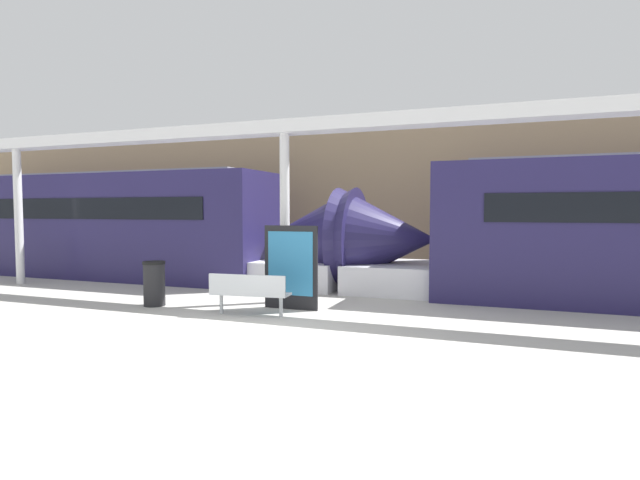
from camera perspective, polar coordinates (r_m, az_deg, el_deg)
name	(u,v)px	position (r m, az deg, el deg)	size (l,w,h in m)	color
ground_plane	(260,337)	(8.19, -6.86, -11.00)	(60.00, 60.00, 0.00)	#B2AFA8
station_wall	(388,197)	(16.71, 7.81, 4.94)	(56.00, 0.20, 5.00)	#9E8460
train_right	(89,227)	(17.73, -24.93, 1.40)	(17.81, 2.93, 3.20)	#231E4C
bench_near	(249,291)	(9.72, -8.12, -5.79)	(1.58, 0.61, 0.82)	#ADB2B7
trash_bin	(154,283)	(11.25, -18.42, -4.73)	(0.47, 0.47, 0.95)	black
poster_board	(291,267)	(10.27, -3.36, -3.10)	(1.17, 0.07, 1.73)	black
support_column_near	(285,219)	(11.03, -4.05, 2.43)	(0.22, 0.22, 3.70)	silver
support_column_far	(19,217)	(16.14, -31.19, 2.24)	(0.22, 0.22, 3.70)	silver
canopy_beam	(284,128)	(11.17, -4.10, 12.69)	(28.00, 0.60, 0.28)	silver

